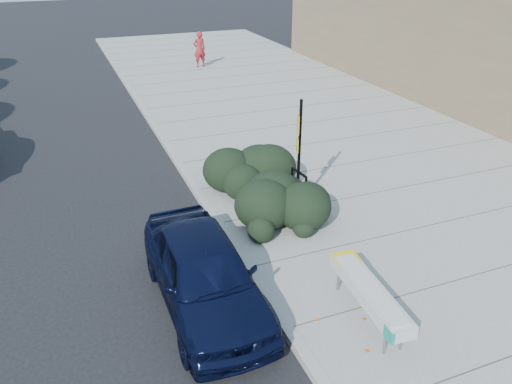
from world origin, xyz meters
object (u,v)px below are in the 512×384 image
at_px(sedan_navy, 204,273).
at_px(sign_post, 299,150).
at_px(bike_rack, 299,186).
at_px(pedestrian, 199,49).
at_px(bench, 369,292).

bearing_deg(sedan_navy, sign_post, 38.57).
xyz_separation_m(bike_rack, pedestrian, (2.18, 16.65, 0.32)).
distance_m(bike_rack, sign_post, 1.01).
xyz_separation_m(bike_rack, sedan_navy, (-3.28, -2.63, -0.04)).
distance_m(bike_rack, pedestrian, 16.79).
bearing_deg(bike_rack, pedestrian, 76.38).
distance_m(bench, pedestrian, 21.13).
bearing_deg(sedan_navy, bench, -32.99).
distance_m(bench, sedan_navy, 3.07).
bearing_deg(sign_post, pedestrian, 101.79).
bearing_deg(sedan_navy, pedestrian, 73.67).
bearing_deg(bench, sedan_navy, 152.37).
height_order(sedan_navy, pedestrian, pedestrian).
height_order(bench, pedestrian, pedestrian).
xyz_separation_m(bench, sign_post, (0.65, 4.28, 1.06)).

